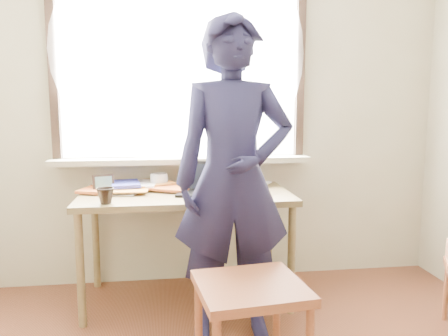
{
  "coord_description": "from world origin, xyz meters",
  "views": [
    {
      "loc": [
        -0.33,
        -1.24,
        1.32
      ],
      "look_at": [
        -0.03,
        0.95,
        1.01
      ],
      "focal_mm": 35.0,
      "sensor_mm": 36.0,
      "label": 1
    }
  ],
  "objects": [
    {
      "name": "mouse",
      "position": [
        0.25,
        1.53,
        0.76
      ],
      "size": [
        0.08,
        0.06,
        0.03
      ],
      "primitive_type": "ellipsoid",
      "color": "black",
      "rests_on": "desk"
    },
    {
      "name": "book_a",
      "position": [
        -0.67,
        1.85,
        0.76
      ],
      "size": [
        0.21,
        0.27,
        0.02
      ],
      "primitive_type": "imported",
      "rotation": [
        0.0,
        0.0,
        0.09
      ],
      "color": "white",
      "rests_on": "desk"
    },
    {
      "name": "room_shell",
      "position": [
        -0.02,
        0.2,
        1.64
      ],
      "size": [
        3.52,
        4.02,
        2.61
      ],
      "color": "#BAB496",
      "rests_on": "ground"
    },
    {
      "name": "desk_clutter",
      "position": [
        -0.52,
        1.82,
        0.77
      ],
      "size": [
        0.86,
        0.5,
        0.05
      ],
      "color": "orange",
      "rests_on": "desk"
    },
    {
      "name": "person",
      "position": [
        0.05,
        1.14,
        0.91
      ],
      "size": [
        0.68,
        0.46,
        1.82
      ],
      "primitive_type": "imported",
      "rotation": [
        0.0,
        0.0,
        -0.04
      ],
      "color": "black",
      "rests_on": "ground"
    },
    {
      "name": "book_b",
      "position": [
        0.23,
        1.87,
        0.75
      ],
      "size": [
        0.3,
        0.32,
        0.02
      ],
      "primitive_type": "imported",
      "rotation": [
        0.0,
        0.0,
        -0.57
      ],
      "color": "white",
      "rests_on": "desk"
    },
    {
      "name": "laptop",
      "position": [
        -0.09,
        1.59,
        0.79
      ],
      "size": [
        0.35,
        0.31,
        0.21
      ],
      "color": "black",
      "rests_on": "desk"
    },
    {
      "name": "mug_white",
      "position": [
        -0.37,
        1.85,
        0.8
      ],
      "size": [
        0.18,
        0.18,
        0.1
      ],
      "primitive_type": "imported",
      "rotation": [
        0.0,
        0.0,
        0.71
      ],
      "color": "white",
      "rests_on": "desk"
    },
    {
      "name": "work_chair",
      "position": [
        0.06,
        0.67,
        0.42
      ],
      "size": [
        0.54,
        0.52,
        0.5
      ],
      "color": "brown",
      "rests_on": "ground"
    },
    {
      "name": "picture_frame",
      "position": [
        -0.74,
        1.73,
        0.8
      ],
      "size": [
        0.14,
        0.06,
        0.11
      ],
      "color": "black",
      "rests_on": "desk"
    },
    {
      "name": "mug_dark",
      "position": [
        -0.68,
        1.37,
        0.79
      ],
      "size": [
        0.13,
        0.13,
        0.09
      ],
      "primitive_type": "imported",
      "rotation": [
        0.0,
        0.0,
        -0.33
      ],
      "color": "black",
      "rests_on": "desk"
    },
    {
      "name": "desk",
      "position": [
        -0.19,
        1.63,
        0.67
      ],
      "size": [
        1.39,
        0.7,
        0.74
      ],
      "color": "brown",
      "rests_on": "ground"
    }
  ]
}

